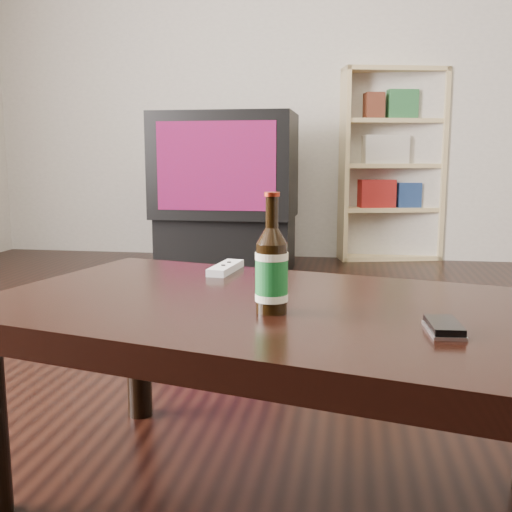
# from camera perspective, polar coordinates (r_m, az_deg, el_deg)

# --- Properties ---
(floor) EXTENTS (5.00, 6.00, 0.01)m
(floor) POSITION_cam_1_polar(r_m,az_deg,el_deg) (1.64, -0.17, -17.44)
(floor) COLOR black
(floor) RESTS_ON ground
(wall_back) EXTENTS (5.00, 0.02, 2.70)m
(wall_back) POSITION_cam_1_polar(r_m,az_deg,el_deg) (4.51, 6.36, 17.11)
(wall_back) COLOR #B8B0A3
(wall_back) RESTS_ON ground
(tv_stand) EXTENTS (0.88, 0.44, 0.35)m
(tv_stand) POSITION_cam_1_polar(r_m,az_deg,el_deg) (3.99, -2.86, 1.24)
(tv_stand) COLOR black
(tv_stand) RESTS_ON floor
(tv) EXTENTS (0.90, 0.57, 0.67)m
(tv) POSITION_cam_1_polar(r_m,az_deg,el_deg) (3.95, -2.92, 8.60)
(tv) COLOR black
(tv) RESTS_ON tv_stand
(bookshelf) EXTENTS (0.79, 0.51, 1.36)m
(bookshelf) POSITION_cam_1_polar(r_m,az_deg,el_deg) (4.53, 12.36, 8.77)
(bookshelf) COLOR tan
(bookshelf) RESTS_ON floor
(coffee_table) EXTENTS (1.32, 0.95, 0.44)m
(coffee_table) POSITION_cam_1_polar(r_m,az_deg,el_deg) (1.24, 1.56, -7.02)
(coffee_table) COLOR black
(coffee_table) RESTS_ON floor
(beer_bottle) EXTENTS (0.08, 0.08, 0.23)m
(beer_bottle) POSITION_cam_1_polar(r_m,az_deg,el_deg) (1.13, 1.50, -1.41)
(beer_bottle) COLOR black
(beer_bottle) RESTS_ON coffee_table
(phone) EXTENTS (0.06, 0.11, 0.02)m
(phone) POSITION_cam_1_polar(r_m,az_deg,el_deg) (1.07, 17.46, -6.51)
(phone) COLOR silver
(phone) RESTS_ON coffee_table
(remote) EXTENTS (0.07, 0.17, 0.02)m
(remote) POSITION_cam_1_polar(r_m,az_deg,el_deg) (1.55, -2.91, -1.14)
(remote) COLOR silver
(remote) RESTS_ON coffee_table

